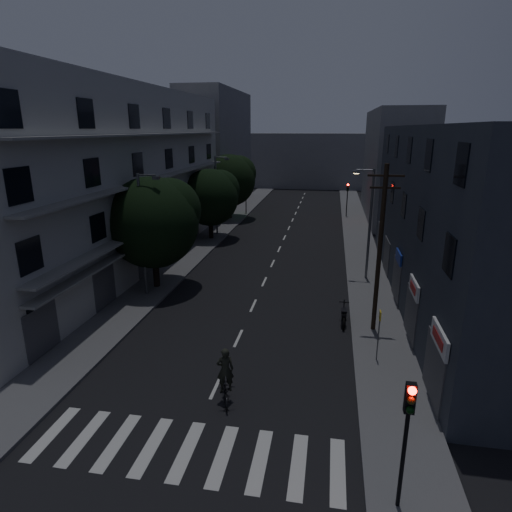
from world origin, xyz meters
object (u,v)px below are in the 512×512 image
(utility_pole, at_px, (380,247))
(bus_stop_sign, at_px, (379,326))
(motorcycle, at_px, (344,316))
(traffic_signal_near, at_px, (408,421))
(cyclist, at_px, (226,384))

(utility_pole, xyz_separation_m, bus_stop_sign, (-0.12, -3.37, -2.98))
(utility_pole, xyz_separation_m, motorcycle, (-1.60, 0.57, -4.36))
(utility_pole, bearing_deg, motorcycle, 160.36)
(traffic_signal_near, xyz_separation_m, utility_pole, (0.28, 11.85, 1.77))
(traffic_signal_near, xyz_separation_m, bus_stop_sign, (0.15, 8.49, -1.21))
(motorcycle, xyz_separation_m, cyclist, (-4.92, -8.17, 0.31))
(traffic_signal_near, relative_size, motorcycle, 2.04)
(utility_pole, height_order, motorcycle, utility_pole)
(motorcycle, bearing_deg, cyclist, -120.56)
(bus_stop_sign, distance_m, motorcycle, 4.43)
(utility_pole, bearing_deg, traffic_signal_near, -91.33)
(utility_pole, distance_m, cyclist, 10.80)
(cyclist, bearing_deg, bus_stop_sign, 15.44)
(motorcycle, height_order, cyclist, cyclist)
(traffic_signal_near, height_order, motorcycle, traffic_signal_near)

